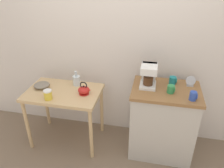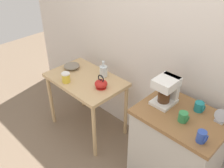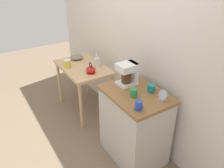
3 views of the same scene
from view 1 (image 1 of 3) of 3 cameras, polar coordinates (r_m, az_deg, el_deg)
ground_plane at (r=3.14m, az=0.01°, el=-14.70°), size 8.00×8.00×0.00m
back_wall at (r=2.77m, az=3.83°, el=12.75°), size 4.40×0.10×2.80m
wooden_table at (r=2.86m, az=-12.22°, el=-3.52°), size 0.91×0.60×0.76m
kitchen_counter at (r=2.82m, az=12.75°, el=-9.27°), size 0.77×0.56×0.91m
bowl_stoneware at (r=2.95m, az=-17.56°, el=-0.26°), size 0.20×0.20×0.06m
teakettle at (r=2.69m, az=-7.20°, el=-1.55°), size 0.17×0.14×0.16m
glass_carafe_vase at (r=2.89m, az=-9.10°, el=0.96°), size 0.09×0.09×0.20m
canister_enamel at (r=2.67m, az=-16.12°, el=-2.64°), size 0.10×0.10×0.12m
coffee_maker at (r=2.55m, az=9.41°, el=2.45°), size 0.18×0.22×0.26m
mug_dark_teal at (r=2.69m, az=15.35°, el=0.91°), size 0.09×0.08×0.09m
mug_blue at (r=2.43m, az=20.13°, el=-2.89°), size 0.08×0.07×0.10m
mug_tall_green at (r=2.49m, az=14.89°, el=-1.29°), size 0.08×0.08×0.09m
table_clock at (r=2.70m, az=19.50°, el=0.58°), size 0.11×0.05×0.12m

